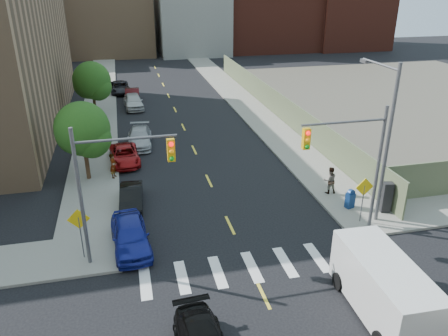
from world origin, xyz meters
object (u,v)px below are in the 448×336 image
parked_car_grey (120,87)px  pedestrian_west (113,166)px  parked_car_blue (130,235)px  payphone (387,197)px  parked_car_black (131,198)px  parked_car_maroon (132,96)px  parked_car_white (133,101)px  pedestrian_east (330,180)px  cargo_van (381,284)px  parked_car_red (125,155)px  mailbox (350,199)px  parked_car_silver (140,138)px

parked_car_grey → pedestrian_west: bearing=-95.6°
parked_car_blue → payphone: size_ratio=2.44×
parked_car_black → parked_car_maroon: 24.67m
parked_car_white → parked_car_grey: bearing=96.6°
pedestrian_west → pedestrian_east: (13.36, -5.58, 0.02)m
parked_car_black → parked_car_grey: 29.29m
parked_car_grey → pedestrian_east: pedestrian_east is taller
cargo_van → pedestrian_west: cargo_van is taller
parked_car_grey → payphone: (14.70, -33.52, 0.40)m
parked_car_red → parked_car_white: size_ratio=0.97×
parked_car_blue → cargo_van: (9.88, -7.03, 0.54)m
mailbox → pedestrian_west: pedestrian_west is taller
parked_car_red → parked_car_grey: bearing=86.5°
parked_car_maroon → cargo_van: (8.58, -36.12, 0.59)m
parked_car_blue → payphone: (14.70, 0.21, 0.30)m
parked_car_black → parked_car_maroon: size_ratio=0.86×
payphone → parked_car_white: bearing=128.9°
parked_car_red → parked_car_grey: 22.15m
parked_car_maroon → pedestrian_west: pedestrian_west is taller
parked_car_maroon → cargo_van: bearing=-74.3°
parked_car_red → mailbox: 16.62m
mailbox → payphone: payphone is taller
cargo_van → mailbox: size_ratio=4.62×
parked_car_white → parked_car_maroon: 2.62m
parked_car_blue → parked_car_silver: 15.11m
parked_car_maroon → parked_car_silver: bearing=-87.6°
parked_car_silver → pedestrian_west: pedestrian_west is taller
parked_car_black → parked_car_maroon: parked_car_maroon is taller
parked_car_red → pedestrian_west: size_ratio=2.59×
parked_car_red → mailbox: bearing=-42.6°
parked_car_blue → parked_car_black: bearing=82.9°
cargo_van → pedestrian_east: (2.68, 10.22, -0.28)m
pedestrian_east → parked_car_red: bearing=-29.5°
parked_car_silver → payphone: bearing=-43.2°
parked_car_maroon → parked_car_black: bearing=-90.1°
parked_car_red → mailbox: mailbox is taller
mailbox → pedestrian_east: bearing=83.6°
parked_car_blue → parked_car_red: (0.00, 11.58, -0.15)m
parked_car_silver → payphone: size_ratio=2.58×
parked_car_white → parked_car_maroon: size_ratio=1.05×
parked_car_grey → pedestrian_east: bearing=-71.4°
parked_car_blue → parked_car_black: size_ratio=1.19×
parked_car_blue → payphone: 14.70m
parked_car_blue → parked_car_black: 4.46m
parked_car_blue → mailbox: (12.90, 1.11, -0.04)m
parked_car_blue → parked_car_grey: (0.00, 33.74, -0.09)m
parked_car_blue → parked_car_white: bearing=82.9°
parked_car_maroon → parked_car_grey: (-1.30, 4.64, -0.05)m
parked_car_grey → parked_car_white: bearing=-83.6°
payphone → parked_car_maroon: bearing=126.8°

